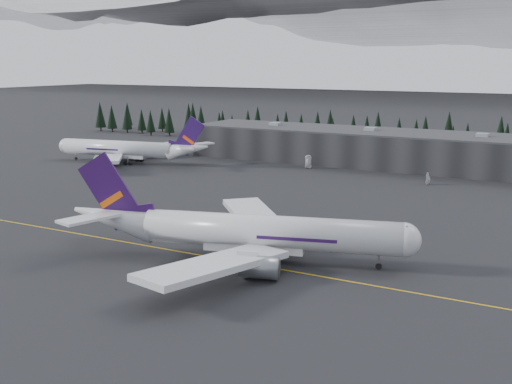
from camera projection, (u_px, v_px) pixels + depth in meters
The scene contains 8 objects.
ground at pixel (208, 253), 129.41m from camera, with size 1400.00×1400.00×0.00m, color black.
taxiline at pixel (202, 256), 127.70m from camera, with size 400.00×0.40×0.02m, color gold.
terminal at pixel (396, 149), 234.89m from camera, with size 160.00×30.00×12.60m.
treeline at pixel (423, 136), 266.24m from camera, with size 360.00×20.00×15.00m, color black.
jet_main at pixel (240, 231), 123.92m from camera, with size 67.75×61.32×20.39m.
jet_parked at pixel (130, 149), 241.48m from camera, with size 62.79×57.47×18.61m.
gse_vehicle_a at pixel (308, 166), 230.84m from camera, with size 2.24×4.85×1.35m, color white.
gse_vehicle_b at pixel (428, 183), 200.50m from camera, with size 1.54×3.84×1.31m, color silver.
Camera 1 is at (69.40, -103.55, 38.15)m, focal length 45.00 mm.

